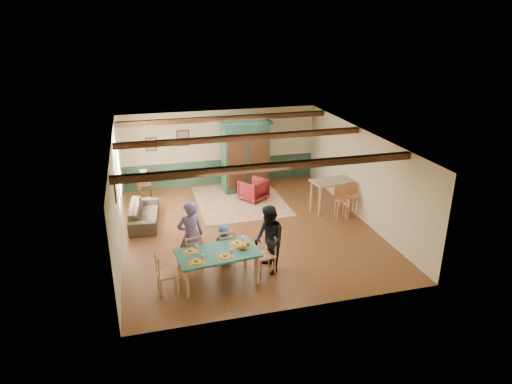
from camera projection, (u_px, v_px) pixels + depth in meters
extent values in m
plane|color=#572F18|center=(247.00, 229.00, 13.19)|extent=(8.00, 8.00, 0.00)
cube|color=beige|center=(220.00, 148.00, 16.31)|extent=(7.00, 0.02, 2.70)
cube|color=beige|center=(117.00, 197.00, 11.86)|extent=(0.02, 8.00, 2.70)
cube|color=beige|center=(361.00, 175.00, 13.55)|extent=(0.02, 8.00, 2.70)
cube|color=white|center=(247.00, 138.00, 12.22)|extent=(7.00, 8.00, 0.02)
cube|color=#223F2F|center=(221.00, 172.00, 16.61)|extent=(6.95, 0.03, 0.90)
cube|color=black|center=(271.00, 167.00, 10.18)|extent=(6.95, 0.16, 0.16)
cube|color=black|center=(243.00, 138.00, 12.61)|extent=(6.95, 0.16, 0.16)
cube|color=black|center=(225.00, 119.00, 14.95)|extent=(6.95, 0.16, 0.16)
imported|color=slate|center=(191.00, 236.00, 10.83)|extent=(0.68, 0.49, 1.75)
imported|color=black|center=(269.00, 240.00, 10.71)|extent=(0.72, 0.88, 1.68)
imported|color=#27539D|center=(224.00, 244.00, 11.24)|extent=(0.53, 0.38, 1.02)
cube|color=beige|center=(240.00, 201.00, 15.19)|extent=(2.82, 3.35, 0.01)
cube|color=#153528|center=(245.00, 156.00, 15.71)|extent=(1.80, 0.85, 2.46)
imported|color=#490E14|center=(253.00, 190.00, 15.16)|extent=(1.08, 1.09, 0.72)
imported|color=#372E22|center=(144.00, 213.00, 13.50)|extent=(0.97, 2.07, 0.59)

